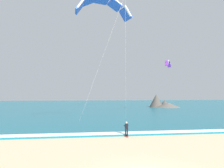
% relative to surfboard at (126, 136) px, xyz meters
% --- Properties ---
extents(sea, '(200.00, 120.00, 0.20)m').
position_rel_surfboard_xyz_m(sea, '(-1.49, 60.12, 0.07)').
color(sea, '#146075').
rests_on(sea, ground).
extents(surf_foam, '(200.00, 1.65, 0.04)m').
position_rel_surfboard_xyz_m(surf_foam, '(-1.49, 1.12, 0.19)').
color(surf_foam, white).
rests_on(surf_foam, sea).
extents(surfboard, '(0.47, 1.41, 0.09)m').
position_rel_surfboard_xyz_m(surfboard, '(0.00, 0.00, 0.00)').
color(surfboard, '#E04C38').
rests_on(surfboard, ground).
extents(kitesurfer, '(0.55, 0.53, 1.69)m').
position_rel_surfboard_xyz_m(kitesurfer, '(0.00, 0.02, 0.91)').
color(kitesurfer, black).
rests_on(kitesurfer, ground).
extents(kite_primary, '(8.42, 7.83, 17.62)m').
position_rel_surfboard_xyz_m(kite_primary, '(-1.98, 6.43, 17.49)').
color(kite_primary, blue).
extents(kite_distant, '(3.14, 4.38, 1.67)m').
position_rel_surfboard_xyz_m(kite_distant, '(17.67, 31.06, 12.74)').
color(kite_distant, purple).
extents(headland_right, '(10.02, 9.55, 4.49)m').
position_rel_surfboard_xyz_m(headland_right, '(22.99, 48.42, 1.41)').
color(headland_right, '#47423D').
rests_on(headland_right, ground).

